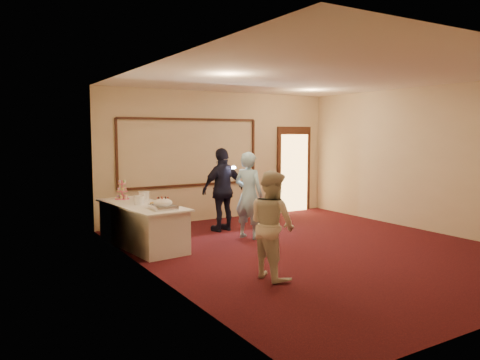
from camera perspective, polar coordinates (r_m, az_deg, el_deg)
name	(u,v)px	position (r m, az deg, el deg)	size (l,w,h in m)	color
floor	(316,249)	(8.46, 9.30, -8.28)	(7.00, 7.00, 0.00)	black
room_walls	(318,134)	(8.21, 9.53, 5.57)	(6.04, 7.04, 3.02)	beige
wall_molding	(191,152)	(10.72, -6.05, 3.37)	(3.45, 0.04, 1.55)	#381710
doorway	(294,170)	(12.28, 6.57, 1.24)	(1.05, 0.07, 2.20)	#381710
buffet_table	(142,225)	(8.64, -11.85, -5.40)	(1.09, 2.31, 0.77)	silver
pavlova_tray	(163,204)	(7.93, -9.37, -2.94)	(0.38, 0.54, 0.19)	silver
cupcake_stand	(122,192)	(9.29, -14.18, -1.39)	(0.27, 0.27, 0.40)	#F25787
plate_stack_a	(139,200)	(8.54, -12.20, -2.40)	(0.19, 0.19, 0.15)	white
plate_stack_b	(144,196)	(9.04, -11.63, -1.90)	(0.20, 0.20, 0.17)	white
tart	(157,204)	(8.30, -10.03, -2.93)	(0.31, 0.31, 0.06)	white
man	(249,195)	(9.03, 1.07, -1.88)	(0.61, 0.40, 1.68)	#99CBE9
woman	(272,225)	(6.60, 3.92, -5.43)	(0.74, 0.58, 1.52)	white
guest	(223,190)	(9.72, -2.09, -1.18)	(1.02, 0.42, 1.73)	black
camera_flash	(234,167)	(9.55, -0.79, 1.53)	(0.07, 0.04, 0.05)	white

